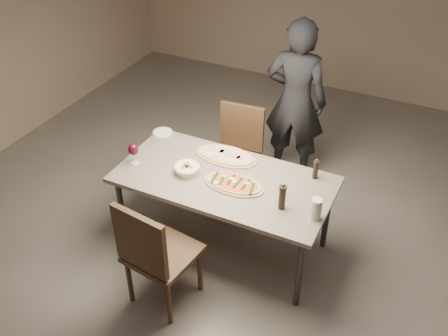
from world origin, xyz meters
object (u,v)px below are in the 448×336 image
at_px(pepper_mill_left, 282,197).
at_px(carafe, 316,209).
at_px(chair_near, 154,252).
at_px(dining_table, 224,183).
at_px(chair_far, 238,149).
at_px(zucchini_pizza, 234,184).
at_px(ham_pizza, 226,156).
at_px(bread_basket, 187,169).
at_px(diner, 296,101).

xyz_separation_m(pepper_mill_left, carafe, (0.27, 0.00, -0.02)).
distance_m(carafe, chair_near, 1.24).
height_order(dining_table, chair_far, chair_far).
bearing_deg(carafe, zucchini_pizza, 172.28).
bearing_deg(pepper_mill_left, chair_far, 131.15).
bearing_deg(ham_pizza, pepper_mill_left, -48.82).
xyz_separation_m(bread_basket, pepper_mill_left, (0.87, -0.08, 0.06)).
relative_size(zucchini_pizza, chair_near, 0.51).
bearing_deg(dining_table, zucchini_pizza, -26.40).
xyz_separation_m(ham_pizza, bread_basket, (-0.19, -0.36, 0.03)).
distance_m(zucchini_pizza, carafe, 0.72).
bearing_deg(bread_basket, ham_pizza, 61.39).
bearing_deg(diner, bread_basket, 66.80).
relative_size(ham_pizza, bread_basket, 2.63).
bearing_deg(pepper_mill_left, chair_near, -137.33).
bearing_deg(dining_table, pepper_mill_left, -15.36).
bearing_deg(pepper_mill_left, dining_table, 164.64).
bearing_deg(diner, ham_pizza, 70.69).
height_order(zucchini_pizza, carafe, carafe).
bearing_deg(chair_near, pepper_mill_left, 50.41).
relative_size(bread_basket, carafe, 1.22).
distance_m(bread_basket, pepper_mill_left, 0.88).
relative_size(dining_table, bread_basket, 8.29).
xyz_separation_m(chair_near, chair_far, (-0.03, 1.56, -0.03)).
bearing_deg(dining_table, bread_basket, -166.17).
bearing_deg(pepper_mill_left, diner, 105.51).
xyz_separation_m(ham_pizza, pepper_mill_left, (0.68, -0.43, 0.10)).
height_order(dining_table, ham_pizza, ham_pizza).
bearing_deg(diner, chair_far, 54.70).
height_order(bread_basket, chair_far, chair_far).
relative_size(carafe, chair_far, 0.18).
distance_m(dining_table, bread_basket, 0.33).
bearing_deg(chair_near, zucchini_pizza, 77.29).
bearing_deg(chair_far, diner, -124.84).
bearing_deg(dining_table, chair_near, -101.79).
relative_size(dining_table, zucchini_pizza, 3.48).
distance_m(dining_table, pepper_mill_left, 0.61).
height_order(carafe, diner, diner).
xyz_separation_m(dining_table, chair_far, (-0.20, 0.72, -0.15)).
height_order(zucchini_pizza, ham_pizza, zucchini_pizza).
distance_m(dining_table, chair_far, 0.76).
distance_m(pepper_mill_left, carafe, 0.27).
bearing_deg(chair_far, chair_near, 86.44).
bearing_deg(diner, pepper_mill_left, 100.46).
xyz_separation_m(ham_pizza, carafe, (0.94, -0.43, 0.07)).
distance_m(zucchini_pizza, chair_far, 0.87).
xyz_separation_m(dining_table, ham_pizza, (-0.11, 0.28, 0.07)).
distance_m(pepper_mill_left, diner, 1.54).
distance_m(pepper_mill_left, chair_far, 1.21).
height_order(carafe, chair_far, chair_far).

